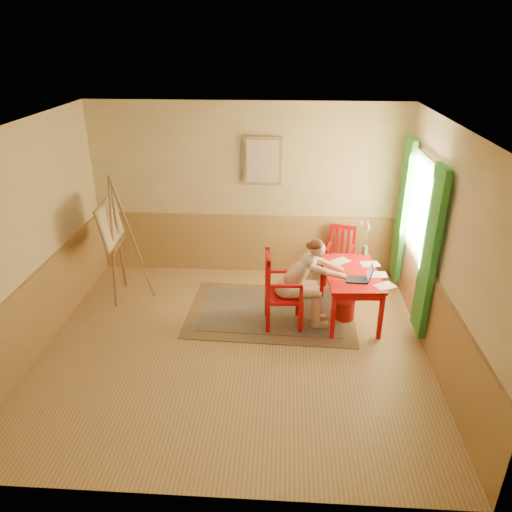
# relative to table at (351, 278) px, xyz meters

# --- Properties ---
(room) EXTENTS (5.04, 4.54, 2.84)m
(room) POSITION_rel_table_xyz_m (-1.56, -0.82, 0.77)
(room) COLOR tan
(room) RESTS_ON ground
(wainscot) EXTENTS (5.00, 4.50, 1.00)m
(wainscot) POSITION_rel_table_xyz_m (-1.56, -0.03, -0.13)
(wainscot) COLOR #B1844C
(wainscot) RESTS_ON room
(window) EXTENTS (0.12, 2.01, 2.20)m
(window) POSITION_rel_table_xyz_m (0.86, 0.28, 0.71)
(window) COLOR white
(window) RESTS_ON room
(wall_portrait) EXTENTS (0.60, 0.05, 0.76)m
(wall_portrait) POSITION_rel_table_xyz_m (-1.31, 1.38, 1.27)
(wall_portrait) COLOR #9B7D56
(wall_portrait) RESTS_ON room
(rug) EXTENTS (2.46, 1.69, 0.02)m
(rug) POSITION_rel_table_xyz_m (-1.10, 0.04, -0.62)
(rug) COLOR #8C7251
(rug) RESTS_ON room
(table) EXTENTS (0.79, 1.24, 0.72)m
(table) POSITION_rel_table_xyz_m (0.00, 0.00, 0.00)
(table) COLOR #C10505
(table) RESTS_ON room
(chair_left) EXTENTS (0.53, 0.51, 1.08)m
(chair_left) POSITION_rel_table_xyz_m (-0.98, -0.27, -0.09)
(chair_left) COLOR #C10505
(chair_left) RESTS_ON room
(chair_back) EXTENTS (0.50, 0.52, 0.93)m
(chair_back) POSITION_rel_table_xyz_m (-0.04, 1.08, -0.16)
(chair_back) COLOR #C10505
(chair_back) RESTS_ON room
(figure) EXTENTS (0.96, 0.44, 1.28)m
(figure) POSITION_rel_table_xyz_m (-0.67, -0.24, 0.08)
(figure) COLOR beige
(figure) RESTS_ON room
(laptop) EXTENTS (0.36, 0.23, 0.21)m
(laptop) POSITION_rel_table_xyz_m (0.09, -0.24, 0.13)
(laptop) COLOR #1E2338
(laptop) RESTS_ON table
(papers) EXTENTS (0.82, 1.02, 0.00)m
(papers) POSITION_rel_table_xyz_m (0.22, 0.03, 0.09)
(papers) COLOR white
(papers) RESTS_ON table
(vase) EXTENTS (0.18, 0.27, 0.50)m
(vase) POSITION_rel_table_xyz_m (0.25, 0.60, 0.32)
(vase) COLOR #3F724C
(vase) RESTS_ON table
(wastebasket) EXTENTS (0.32, 0.32, 0.31)m
(wastebasket) POSITION_rel_table_xyz_m (-0.06, -0.06, -0.48)
(wastebasket) COLOR #A81A16
(wastebasket) RESTS_ON room
(easel) EXTENTS (0.66, 0.86, 1.92)m
(easel) POSITION_rel_table_xyz_m (-3.43, 0.38, 0.51)
(easel) COLOR olive
(easel) RESTS_ON room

